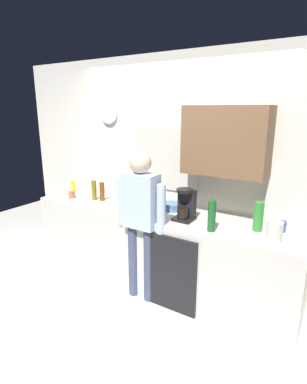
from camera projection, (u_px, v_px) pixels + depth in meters
ground_plane at (142, 296)px, 3.40m from camera, size 8.00×8.00×0.00m
kitchen_counter at (156, 249)px, 3.53m from camera, size 3.12×0.64×0.89m
dishwasher_panel at (171, 274)px, 3.07m from camera, size 0.56×0.02×0.80m
back_wall_assembly at (181, 166)px, 3.57m from camera, size 4.72×0.42×2.60m
coffee_maker at (185, 206)px, 3.15m from camera, size 0.20×0.20×0.33m
bottle_red_vinegar at (161, 197)px, 3.57m from camera, size 0.06×0.06×0.22m
bottle_clear_soda at (258, 217)px, 2.85m from camera, size 0.09×0.09×0.28m
bottle_olive_oil at (94, 190)px, 3.83m from camera, size 0.06×0.06×0.25m
bottle_green_wine at (212, 216)px, 2.84m from camera, size 0.07×0.07×0.30m
bottle_amber_beer at (102, 191)px, 3.81m from camera, size 0.06×0.06×0.23m
bottle_dark_sauce at (156, 210)px, 3.21m from camera, size 0.06×0.06×0.18m
cup_terracotta_mug at (72, 194)px, 3.94m from camera, size 0.08×0.08×0.09m
cup_white_mug at (63, 192)px, 4.04m from camera, size 0.08×0.08×0.09m
cup_blue_mug at (281, 226)px, 2.86m from camera, size 0.08×0.08×0.10m
mixing_bowl at (172, 206)px, 3.47m from camera, size 0.22×0.22×0.08m
dish_soap at (73, 186)px, 4.23m from camera, size 0.06×0.06×0.18m
storage_canister at (274, 231)px, 2.66m from camera, size 0.14×0.14×0.17m
person_at_sink at (141, 215)px, 3.15m from camera, size 0.57×0.22×1.60m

